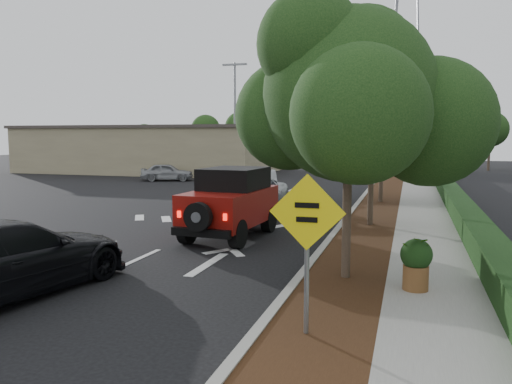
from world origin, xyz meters
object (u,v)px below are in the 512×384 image
at_px(red_jeep, 233,202).
at_px(speed_hump_sign, 307,232).
at_px(black_suv_oncoming, 5,258).
at_px(silver_suv_ahead, 252,195).

relative_size(red_jeep, speed_hump_sign, 1.74).
bearing_deg(red_jeep, black_suv_oncoming, -104.50).
xyz_separation_m(red_jeep, black_suv_oncoming, (-2.39, -7.19, -0.34)).
relative_size(red_jeep, silver_suv_ahead, 0.83).
distance_m(red_jeep, silver_suv_ahead, 5.02).
bearing_deg(speed_hump_sign, silver_suv_ahead, 109.71).
xyz_separation_m(red_jeep, silver_suv_ahead, (-0.89, 4.92, -0.39)).
xyz_separation_m(silver_suv_ahead, speed_hump_sign, (4.90, -12.55, 1.03)).
distance_m(silver_suv_ahead, speed_hump_sign, 13.51).
distance_m(red_jeep, speed_hump_sign, 8.64).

